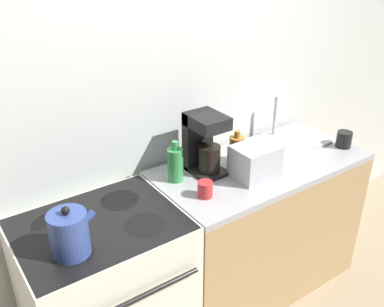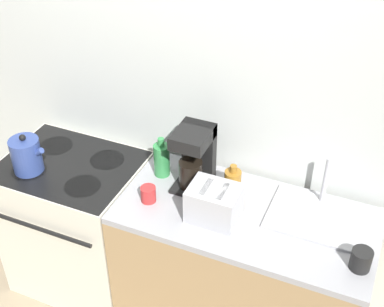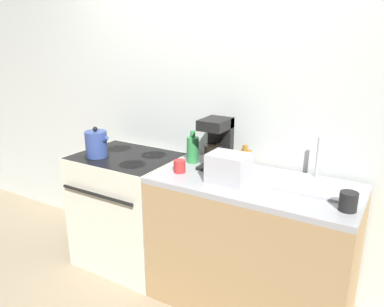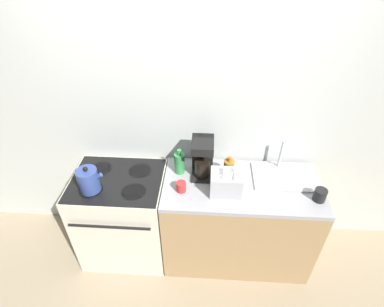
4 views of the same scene
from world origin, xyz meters
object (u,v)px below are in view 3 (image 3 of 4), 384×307
object	(u,v)px
toaster	(228,168)
cup_red	(180,166)
coffee_maker	(217,142)
bottle_amber	(245,162)
bottle_green	(193,149)
kettle	(96,144)
cup_black	(348,201)
stove	(128,209)

from	to	relation	value
toaster	cup_red	distance (m)	0.36
coffee_maker	bottle_amber	bearing A→B (deg)	-6.33
toaster	coffee_maker	distance (m)	0.30
toaster	coffee_maker	bearing A→B (deg)	132.01
bottle_amber	bottle_green	world-z (taller)	bottle_green
kettle	cup_black	world-z (taller)	kettle
kettle	bottle_amber	distance (m)	1.13
stove	cup_black	xyz separation A→B (m)	(1.62, -0.12, 0.50)
toaster	cup_black	distance (m)	0.72
bottle_amber	cup_red	xyz separation A→B (m)	(-0.38, -0.21, -0.04)
coffee_maker	bottle_amber	xyz separation A→B (m)	(0.22, -0.02, -0.10)
toaster	kettle	bearing A→B (deg)	-177.51
coffee_maker	kettle	bearing A→B (deg)	-163.45
kettle	bottle_green	size ratio (longest dim) A/B	1.00
kettle	cup_black	distance (m)	1.80
bottle_amber	cup_red	distance (m)	0.43
kettle	coffee_maker	bearing A→B (deg)	16.55
bottle_green	toaster	bearing A→B (deg)	-28.95
bottle_amber	cup_red	world-z (taller)	bottle_amber
toaster	cup_red	size ratio (longest dim) A/B	2.91
cup_black	coffee_maker	bearing A→B (deg)	163.86
coffee_maker	bottle_amber	size ratio (longest dim) A/B	1.77
toaster	coffee_maker	world-z (taller)	coffee_maker
stove	cup_black	world-z (taller)	cup_black
stove	kettle	xyz separation A→B (m)	(-0.17, -0.12, 0.55)
cup_red	toaster	bearing A→B (deg)	2.32
cup_black	bottle_green	bearing A→B (deg)	166.65
stove	toaster	distance (m)	1.06
cup_black	cup_red	bearing A→B (deg)	178.19
bottle_green	cup_red	size ratio (longest dim) A/B	2.77
bottle_green	cup_black	bearing A→B (deg)	-13.35
bottle_green	cup_black	xyz separation A→B (m)	(1.10, -0.26, -0.05)
stove	cup_red	world-z (taller)	cup_red
stove	bottle_amber	size ratio (longest dim) A/B	4.67
cup_black	cup_red	world-z (taller)	cup_black
bottle_amber	bottle_green	xyz separation A→B (m)	(-0.41, 0.02, 0.02)
kettle	toaster	distance (m)	1.08
stove	bottle_amber	bearing A→B (deg)	7.02
toaster	bottle_amber	size ratio (longest dim) A/B	1.25
stove	cup_red	bearing A→B (deg)	-9.32
kettle	coffee_maker	xyz separation A→B (m)	(0.88, 0.26, 0.08)
coffee_maker	bottle_amber	world-z (taller)	coffee_maker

